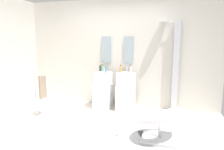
# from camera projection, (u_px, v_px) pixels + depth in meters

# --- Properties ---
(ground_plane) EXTENTS (4.80, 3.60, 0.04)m
(ground_plane) POSITION_uv_depth(u_px,v_px,m) (96.00, 132.00, 3.77)
(ground_plane) COLOR silver
(rear_partition) EXTENTS (4.80, 0.10, 2.60)m
(rear_partition) POSITION_uv_depth(u_px,v_px,m) (118.00, 54.00, 5.11)
(rear_partition) COLOR beige
(rear_partition) RESTS_ON ground_plane
(pedestal_sink_left) EXTENTS (0.46, 0.46, 0.98)m
(pedestal_sink_left) POSITION_uv_depth(u_px,v_px,m) (103.00, 89.00, 4.97)
(pedestal_sink_left) COLOR white
(pedestal_sink_left) RESTS_ON ground_plane
(pedestal_sink_right) EXTENTS (0.46, 0.46, 0.98)m
(pedestal_sink_right) POSITION_uv_depth(u_px,v_px,m) (126.00, 91.00, 4.82)
(pedestal_sink_right) COLOR white
(pedestal_sink_right) RESTS_ON ground_plane
(vanity_mirror_left) EXTENTS (0.22, 0.03, 0.64)m
(vanity_mirror_left) POSITION_uv_depth(u_px,v_px,m) (107.00, 50.00, 5.11)
(vanity_mirror_left) COLOR #8C9EA8
(vanity_mirror_right) EXTENTS (0.22, 0.03, 0.64)m
(vanity_mirror_right) POSITION_uv_depth(u_px,v_px,m) (129.00, 50.00, 4.96)
(vanity_mirror_right) COLOR #8C9EA8
(shower_column) EXTENTS (0.49, 0.24, 2.05)m
(shower_column) POSITION_uv_depth(u_px,v_px,m) (175.00, 65.00, 4.67)
(shower_column) COLOR #B7BABF
(shower_column) RESTS_ON ground_plane
(lounge_chair) EXTENTS (1.10, 1.10, 0.65)m
(lounge_chair) POSITION_uv_depth(u_px,v_px,m) (160.00, 120.00, 3.36)
(lounge_chair) COLOR #B7BABF
(lounge_chair) RESTS_ON ground_plane
(towel_rack) EXTENTS (0.37, 0.22, 0.95)m
(towel_rack) POSITION_uv_depth(u_px,v_px,m) (41.00, 88.00, 4.40)
(towel_rack) COLOR #B7BABF
(towel_rack) RESTS_ON ground_plane
(area_rug) EXTENTS (1.23, 0.70, 0.01)m
(area_rug) POSITION_uv_depth(u_px,v_px,m) (128.00, 136.00, 3.57)
(area_rug) COLOR #B2B2B7
(area_rug) RESTS_ON ground_plane
(magazine_charcoal) EXTENTS (0.29, 0.28, 0.02)m
(magazine_charcoal) POSITION_uv_depth(u_px,v_px,m) (146.00, 134.00, 3.61)
(magazine_charcoal) COLOR #38383D
(magazine_charcoal) RESTS_ON area_rug
(coffee_mug) EXTENTS (0.08, 0.08, 0.10)m
(coffee_mug) POSITION_uv_depth(u_px,v_px,m) (119.00, 133.00, 3.53)
(coffee_mug) COLOR white
(coffee_mug) RESTS_ON area_rug
(soap_bottle_black) EXTENTS (0.04, 0.04, 0.16)m
(soap_bottle_black) POSITION_uv_depth(u_px,v_px,m) (100.00, 68.00, 5.02)
(soap_bottle_black) COLOR black
(soap_bottle_black) RESTS_ON pedestal_sink_left
(soap_bottle_white) EXTENTS (0.04, 0.04, 0.18)m
(soap_bottle_white) POSITION_uv_depth(u_px,v_px,m) (131.00, 69.00, 4.80)
(soap_bottle_white) COLOR white
(soap_bottle_white) RESTS_ON pedestal_sink_right
(soap_bottle_green) EXTENTS (0.06, 0.06, 0.17)m
(soap_bottle_green) POSITION_uv_depth(u_px,v_px,m) (102.00, 68.00, 5.04)
(soap_bottle_green) COLOR #59996B
(soap_bottle_green) RESTS_ON pedestal_sink_left
(soap_bottle_amber) EXTENTS (0.04, 0.04, 0.18)m
(soap_bottle_amber) POSITION_uv_depth(u_px,v_px,m) (121.00, 69.00, 4.85)
(soap_bottle_amber) COLOR #C68C38
(soap_bottle_amber) RESTS_ON pedestal_sink_right
(soap_bottle_blue) EXTENTS (0.04, 0.04, 0.14)m
(soap_bottle_blue) POSITION_uv_depth(u_px,v_px,m) (106.00, 70.00, 4.80)
(soap_bottle_blue) COLOR #4C72B7
(soap_bottle_blue) RESTS_ON pedestal_sink_left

